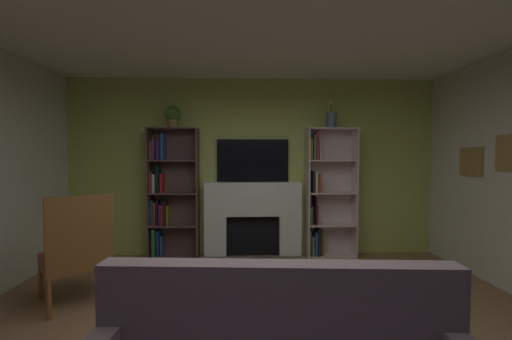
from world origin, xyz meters
The scene contains 9 objects.
wall_back_accent centered at (0.00, 2.71, 1.38)m, with size 5.82×0.06×2.75m, color #B2C75D.
fireplace centered at (0.00, 2.56, 0.61)m, with size 1.58×0.52×1.15m.
tv centered at (0.00, 2.65, 1.48)m, with size 1.10×0.06×0.66m, color black.
bookshelf_left centered at (-1.29, 2.58, 0.96)m, with size 0.75×0.28×1.97m.
bookshelf_right centered at (1.11, 2.57, 0.95)m, with size 0.75×0.31×1.97m.
potted_plant centered at (-1.20, 2.53, 2.16)m, with size 0.23×0.23×0.33m.
vase_with_flowers centered at (1.20, 2.53, 2.11)m, with size 0.15×0.15×0.43m.
armchair centered at (-1.85, 0.99, 0.55)m, with size 0.86×0.86×1.15m.
coffee_table centered at (0.06, -0.11, 0.34)m, with size 0.80×0.46×0.40m.
Camera 1 is at (-0.11, -2.34, 1.52)m, focal length 22.47 mm.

